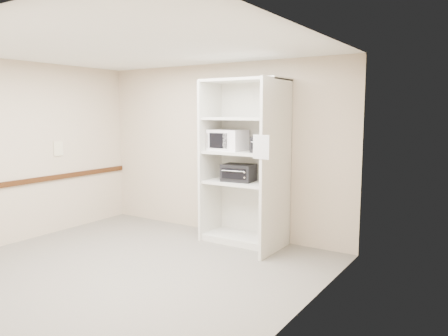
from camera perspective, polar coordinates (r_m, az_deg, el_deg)
The scene contains 12 objects.
floor at distance 5.75m, azimuth -11.77°, elevation -12.61°, with size 4.50×4.00×0.01m, color #635E54.
ceiling at distance 5.46m, azimuth -12.53°, elevation 15.10°, with size 4.50×4.00×0.01m, color white.
wall_back at distance 6.99m, azimuth -0.48°, elevation 2.44°, with size 4.50×0.02×2.70m, color #BEAC90.
wall_left at distance 7.21m, azimuth -24.91°, elevation 1.91°, with size 0.02×4.00×2.70m, color #BEAC90.
wall_right at distance 4.18m, azimuth 10.28°, elevation -0.98°, with size 0.02×4.00×2.70m, color #BEAC90.
shelving_unit at distance 6.42m, azimuth 3.04°, elevation 0.03°, with size 1.24×0.92×2.42m.
microwave at distance 6.58m, azimuth 0.51°, elevation 3.67°, with size 0.52×0.39×0.31m, color white.
toaster_oven_upper at distance 6.23m, azimuth 5.64°, elevation 3.05°, with size 0.40×0.30×0.23m, color black.
toaster_oven_lower at distance 6.50m, azimuth 1.93°, elevation -0.61°, with size 0.46×0.35×0.26m, color black.
paper_sign at distance 5.56m, azimuth 4.86°, elevation 2.74°, with size 0.24×0.01×0.30m, color white.
chair_rail at distance 7.24m, azimuth -24.63°, elevation -1.65°, with size 0.04×3.98×0.08m, color #341909.
wall_poster at distance 7.55m, azimuth -20.83°, elevation 2.40°, with size 0.01×0.17×0.24m, color white.
Camera 1 is at (3.83, -3.82, 1.94)m, focal length 35.00 mm.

